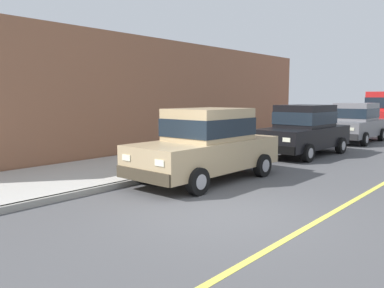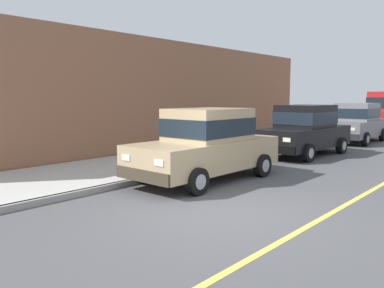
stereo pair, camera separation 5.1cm
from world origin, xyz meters
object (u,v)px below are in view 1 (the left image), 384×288
at_px(car_black_sedan, 304,130).
at_px(fire_hydrant, 249,143).
at_px(car_grey_sedan, 355,122).
at_px(dog_grey, 177,151).
at_px(car_tan_sedan, 207,144).

bearing_deg(car_black_sedan, fire_hydrant, -133.48).
bearing_deg(car_grey_sedan, dog_grey, -102.64).
relative_size(car_tan_sedan, car_black_sedan, 0.99).
relative_size(car_grey_sedan, fire_hydrant, 6.38).
xyz_separation_m(car_tan_sedan, car_black_sedan, (-0.04, 5.97, 0.00)).
distance_m(car_tan_sedan, dog_grey, 2.82).
relative_size(car_tan_sedan, car_grey_sedan, 1.00).
height_order(car_tan_sedan, fire_hydrant, car_tan_sedan).
bearing_deg(car_tan_sedan, car_black_sedan, 90.40).
bearing_deg(car_grey_sedan, fire_hydrant, -101.08).
bearing_deg(fire_hydrant, car_grey_sedan, 78.92).
bearing_deg(dog_grey, car_grey_sedan, 77.36).
height_order(car_black_sedan, car_grey_sedan, same).
xyz_separation_m(car_tan_sedan, car_grey_sedan, (-0.07, 11.75, 0.00)).
height_order(dog_grey, fire_hydrant, fire_hydrant).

